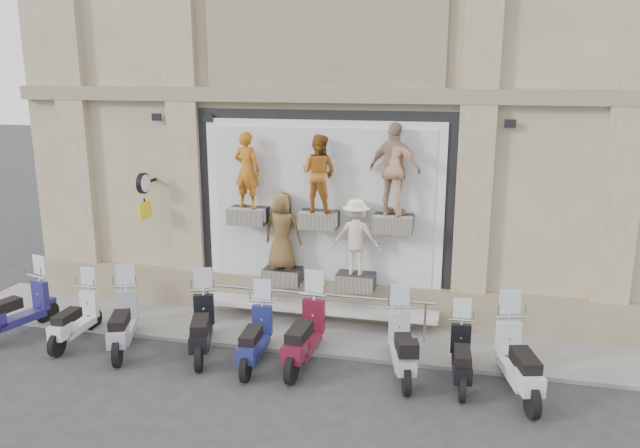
# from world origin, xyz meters

# --- Properties ---
(ground) EXTENTS (90.00, 90.00, 0.00)m
(ground) POSITION_xyz_m (0.00, 0.00, 0.00)
(ground) COLOR #2E2E31
(ground) RESTS_ON ground
(sidewalk) EXTENTS (16.00, 2.20, 0.08)m
(sidewalk) POSITION_xyz_m (0.00, 2.10, 0.04)
(sidewalk) COLOR gray
(sidewalk) RESTS_ON ground
(building) EXTENTS (14.00, 8.60, 12.00)m
(building) POSITION_xyz_m (0.00, 7.00, 6.00)
(building) COLOR #C1B08D
(building) RESTS_ON ground
(shop_vitrine) EXTENTS (5.60, 0.83, 4.30)m
(shop_vitrine) POSITION_xyz_m (0.12, 2.75, 2.41)
(shop_vitrine) COLOR black
(shop_vitrine) RESTS_ON ground
(guard_rail) EXTENTS (5.06, 0.10, 0.93)m
(guard_rail) POSITION_xyz_m (0.00, 2.00, 0.47)
(guard_rail) COLOR #9EA0A5
(guard_rail) RESTS_ON ground
(clock_sign_bracket) EXTENTS (0.10, 0.80, 1.02)m
(clock_sign_bracket) POSITION_xyz_m (-3.90, 2.47, 2.80)
(clock_sign_bracket) COLOR black
(clock_sign_bracket) RESTS_ON ground
(scooter_a) EXTENTS (1.09, 2.00, 1.56)m
(scooter_a) POSITION_xyz_m (-5.91, 0.56, 0.78)
(scooter_a) COLOR #1E1855
(scooter_a) RESTS_ON ground
(scooter_b) EXTENTS (0.54, 1.74, 1.41)m
(scooter_b) POSITION_xyz_m (-4.53, 0.52, 0.70)
(scooter_b) COLOR silver
(scooter_b) RESTS_ON ground
(scooter_c) EXTENTS (1.21, 2.00, 1.57)m
(scooter_c) POSITION_xyz_m (-3.41, 0.44, 0.78)
(scooter_c) COLOR #91939D
(scooter_c) RESTS_ON ground
(scooter_d) EXTENTS (1.13, 1.98, 1.55)m
(scooter_d) POSITION_xyz_m (-1.84, 0.62, 0.77)
(scooter_d) COLOR black
(scooter_d) RESTS_ON ground
(scooter_e) EXTENTS (0.65, 1.84, 1.47)m
(scooter_e) POSITION_xyz_m (-0.70, 0.44, 0.74)
(scooter_e) COLOR navy
(scooter_e) RESTS_ON ground
(scooter_f) EXTENTS (0.69, 2.05, 1.64)m
(scooter_f) POSITION_xyz_m (0.19, 0.63, 0.82)
(scooter_f) COLOR #540E1E
(scooter_f) RESTS_ON ground
(scooter_g) EXTENTS (0.94, 1.94, 1.52)m
(scooter_g) POSITION_xyz_m (2.00, 0.64, 0.76)
(scooter_g) COLOR #A7AAAE
(scooter_g) RESTS_ON ground
(scooter_h) EXTENTS (0.60, 1.72, 1.38)m
(scooter_h) POSITION_xyz_m (3.03, 0.58, 0.69)
(scooter_h) COLOR black
(scooter_h) RESTS_ON ground
(scooter_i) EXTENTS (1.06, 2.09, 1.63)m
(scooter_i) POSITION_xyz_m (3.96, 0.41, 0.82)
(scooter_i) COLOR silver
(scooter_i) RESTS_ON ground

